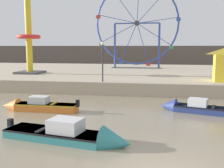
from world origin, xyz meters
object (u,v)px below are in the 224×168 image
Objects in this scene: ferris_wheel_blue_frame at (137,25)px; drop_tower_yellow_tower at (28,30)px; motorboat_teal_painted at (77,136)px; motorboat_orange_hull at (35,106)px; promenade_lamp_near at (103,55)px; motorboat_navy_blue at (192,107)px.

ferris_wheel_blue_frame is 0.95× the size of drop_tower_yellow_tower.
drop_tower_yellow_tower reaches higher than ferris_wheel_blue_frame.
motorboat_teal_painted is 0.49× the size of drop_tower_yellow_tower.
ferris_wheel_blue_frame is 15.30m from drop_tower_yellow_tower.
motorboat_orange_hull is 8.23m from promenade_lamp_near.
promenade_lamp_near is (-1.51, 12.38, 3.15)m from motorboat_teal_painted.
drop_tower_yellow_tower is (-16.95, 11.51, 5.81)m from motorboat_navy_blue.
promenade_lamp_near is (-7.10, 5.51, 3.16)m from motorboat_navy_blue.
motorboat_orange_hull is 24.64m from ferris_wheel_blue_frame.
motorboat_orange_hull is 7.04m from motorboat_teal_painted.
ferris_wheel_blue_frame is at bearing 42.07° from drop_tower_yellow_tower.
motorboat_teal_painted is (-5.58, -6.87, 0.01)m from motorboat_navy_blue.
drop_tower_yellow_tower reaches higher than motorboat_orange_hull.
motorboat_orange_hull is at bearing -62.22° from drop_tower_yellow_tower.
motorboat_teal_painted is at bearing -83.03° from promenade_lamp_near.
motorboat_teal_painted is (4.53, -5.39, -0.03)m from motorboat_orange_hull.
motorboat_navy_blue is 0.81× the size of motorboat_teal_painted.
drop_tower_yellow_tower is 3.67× the size of promenade_lamp_near.
motorboat_orange_hull is at bearing 139.92° from motorboat_teal_painted.
motorboat_navy_blue is at bearing -37.82° from promenade_lamp_near.
promenade_lamp_near is at bearing -31.33° from drop_tower_yellow_tower.
motorboat_orange_hull is (-10.11, -1.48, 0.04)m from motorboat_navy_blue.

